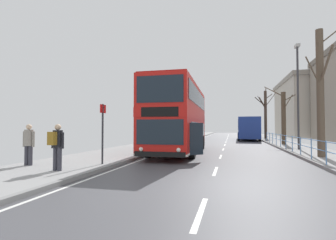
% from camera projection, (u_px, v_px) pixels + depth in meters
% --- Properties ---
extents(ground, '(15.80, 140.00, 0.20)m').
position_uv_depth(ground, '(185.00, 184.00, 7.18)').
color(ground, '#48484D').
extents(double_decker_bus_main, '(3.50, 10.44, 4.42)m').
position_uv_depth(double_decker_bus_main, '(179.00, 118.00, 16.35)').
color(double_decker_bus_main, red).
rests_on(double_decker_bus_main, ground).
extents(background_bus_far_lane, '(2.93, 10.54, 2.95)m').
position_uv_depth(background_bus_far_lane, '(248.00, 128.00, 33.29)').
color(background_bus_far_lane, navy).
rests_on(background_bus_far_lane, ground).
extents(pedestrian_railing_far_kerb, '(0.05, 21.58, 1.01)m').
position_uv_depth(pedestrian_railing_far_kerb, '(289.00, 140.00, 16.84)').
color(pedestrian_railing_far_kerb, '#598CC6').
rests_on(pedestrian_railing_far_kerb, ground).
extents(pedestrian_with_backpack, '(0.55, 0.54, 1.68)m').
position_uv_depth(pedestrian_with_backpack, '(57.00, 144.00, 8.79)').
color(pedestrian_with_backpack, '#383842').
rests_on(pedestrian_with_backpack, ground).
extents(pedestrian_companion, '(0.54, 0.36, 1.69)m').
position_uv_depth(pedestrian_companion, '(29.00, 142.00, 10.05)').
color(pedestrian_companion, '#383842').
rests_on(pedestrian_companion, ground).
extents(bus_stop_sign_near, '(0.08, 0.44, 2.56)m').
position_uv_depth(bus_stop_sign_near, '(103.00, 127.00, 10.47)').
color(bus_stop_sign_near, '#2D2D33').
rests_on(bus_stop_sign_near, ground).
extents(street_lamp_far_side, '(0.28, 0.60, 7.50)m').
position_uv_depth(street_lamp_far_side, '(298.00, 88.00, 17.45)').
color(street_lamp_far_side, '#38383D').
rests_on(street_lamp_far_side, ground).
extents(bare_tree_far_00, '(2.77, 2.06, 7.29)m').
position_uv_depth(bare_tree_far_00, '(265.00, 113.00, 34.64)').
color(bare_tree_far_00, '#423328').
rests_on(bare_tree_far_00, ground).
extents(bare_tree_far_01, '(2.60, 2.39, 5.56)m').
position_uv_depth(bare_tree_far_01, '(283.00, 117.00, 22.49)').
color(bare_tree_far_01, '#4C3D2D').
rests_on(bare_tree_far_01, ground).
extents(bare_tree_far_02, '(2.20, 2.24, 6.96)m').
position_uv_depth(bare_tree_far_02, '(321.00, 91.00, 12.95)').
color(bare_tree_far_02, brown).
rests_on(bare_tree_far_02, ground).
extents(background_building_00, '(12.26, 17.79, 10.31)m').
position_uv_depth(background_building_00, '(318.00, 108.00, 43.71)').
color(background_building_00, '#B2A899').
rests_on(background_building_00, ground).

